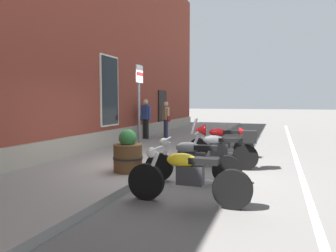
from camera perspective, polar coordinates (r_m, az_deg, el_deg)
ground_plane at (r=7.83m, az=-0.80°, el=-8.18°), size 140.00×140.00×0.00m
sidewalk at (r=8.46m, az=-10.71°, el=-6.80°), size 32.93×3.08×0.15m
lane_stripe at (r=7.39m, az=23.52°, el=-9.29°), size 32.93×0.12×0.01m
motorcycle_yellow_naked at (r=5.27m, az=3.36°, el=-9.17°), size 0.62×2.13×0.93m
motorcycle_grey_naked at (r=6.65m, az=4.30°, el=-6.32°), size 0.62×2.05×0.94m
motorcycle_silver_touring at (r=8.05m, az=9.75°, el=-4.00°), size 0.68×2.05×1.29m
motorcycle_red_sport at (r=9.60m, az=9.22°, el=-2.47°), size 0.74×1.94×1.04m
pedestrian_blue_top at (r=13.21m, az=-4.15°, el=1.75°), size 0.36×0.63×1.69m
pedestrian_tan_coat at (r=13.64m, az=-0.38°, el=1.56°), size 0.54×0.49×1.58m
parking_sign at (r=7.96m, az=-5.29°, el=4.82°), size 0.36×0.07×2.52m
barrel_planter at (r=7.07m, az=-7.35°, el=-5.13°), size 0.67×0.67×0.96m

